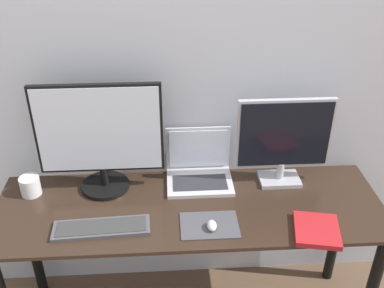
# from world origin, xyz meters

# --- Properties ---
(wall_back) EXTENTS (7.00, 0.05, 2.50)m
(wall_back) POSITION_xyz_m (0.00, 0.63, 1.25)
(wall_back) COLOR silver
(wall_back) RESTS_ON ground_plane
(desk) EXTENTS (1.75, 0.56, 0.74)m
(desk) POSITION_xyz_m (0.00, 0.28, 0.61)
(desk) COLOR #332319
(desk) RESTS_ON ground_plane
(monitor_left) EXTENTS (0.57, 0.23, 0.53)m
(monitor_left) POSITION_xyz_m (-0.39, 0.45, 1.01)
(monitor_left) COLOR black
(monitor_left) RESTS_ON desk
(monitor_right) EXTENTS (0.44, 0.14, 0.43)m
(monitor_right) POSITION_xyz_m (0.45, 0.45, 0.97)
(monitor_right) COLOR #B2B2B7
(monitor_right) RESTS_ON desk
(laptop) EXTENTS (0.31, 0.24, 0.24)m
(laptop) POSITION_xyz_m (0.06, 0.50, 0.80)
(laptop) COLOR silver
(laptop) RESTS_ON desk
(keyboard) EXTENTS (0.41, 0.14, 0.02)m
(keyboard) POSITION_xyz_m (-0.38, 0.15, 0.75)
(keyboard) COLOR #4C4C51
(keyboard) RESTS_ON desk
(mousepad) EXTENTS (0.25, 0.18, 0.00)m
(mousepad) POSITION_xyz_m (0.08, 0.14, 0.74)
(mousepad) COLOR #47474C
(mousepad) RESTS_ON desk
(mouse) EXTENTS (0.04, 0.06, 0.03)m
(mouse) POSITION_xyz_m (0.08, 0.12, 0.76)
(mouse) COLOR silver
(mouse) RESTS_ON mousepad
(book) EXTENTS (0.22, 0.24, 0.02)m
(book) POSITION_xyz_m (0.52, 0.07, 0.75)
(book) COLOR red
(book) RESTS_ON desk
(mug) EXTENTS (0.09, 0.09, 0.09)m
(mug) POSITION_xyz_m (-0.73, 0.42, 0.79)
(mug) COLOR white
(mug) RESTS_ON desk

